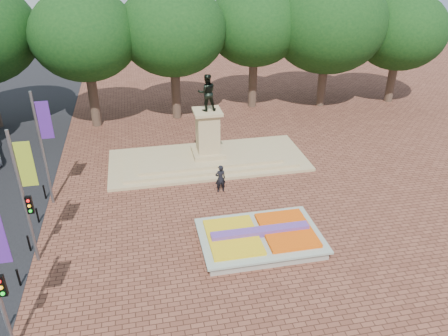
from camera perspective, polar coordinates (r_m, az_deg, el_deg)
ground at (r=24.73m, az=1.16°, el=-7.33°), size 90.00×90.00×0.00m
flower_bed at (r=23.17m, az=4.79°, el=-9.02°), size 6.30×4.30×0.91m
monument at (r=31.10m, az=-2.10°, el=2.30°), size 14.00×6.00×6.40m
tree_row_back at (r=39.11m, az=-1.38°, el=16.54°), size 44.80×8.80×10.43m
banner_poles at (r=21.80m, az=-24.71°, el=-3.33°), size 0.88×11.17×7.00m
bollard_row at (r=23.57m, az=-24.68°, el=-10.72°), size 0.12×13.12×0.98m
pedestrian at (r=27.32m, az=-0.47°, el=-1.39°), size 0.71×0.51×1.85m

